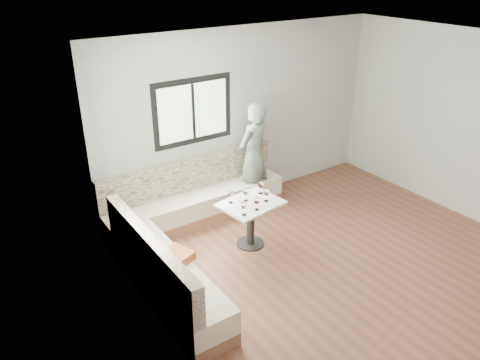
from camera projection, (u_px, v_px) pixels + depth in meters
The scene contains 11 objects.
room at pixel (353, 170), 5.56m from camera, with size 5.01×5.01×2.81m.
banquette at pixel (184, 228), 6.42m from camera, with size 2.90×2.80×0.95m.
table at pixel (251, 213), 6.45m from camera, with size 0.89×0.74×0.67m.
person at pixel (253, 155), 7.39m from camera, with size 0.63×0.41×1.72m, color slate.
olive_ramekin at pixel (241, 200), 6.40m from camera, with size 0.09×0.09×0.03m.
wine_glass_a at pixel (244, 206), 6.02m from camera, with size 0.09×0.09×0.19m.
wine_glass_b at pixel (257, 201), 6.15m from camera, with size 0.09×0.09×0.19m.
wine_glass_c at pixel (266, 193), 6.36m from camera, with size 0.09×0.09×0.19m.
wine_glass_d at pixel (246, 192), 6.38m from camera, with size 0.09×0.09×0.19m.
wine_glass_e at pixel (261, 185), 6.57m from camera, with size 0.09×0.09×0.19m.
wine_glass_f at pixel (231, 194), 6.32m from camera, with size 0.09×0.09×0.19m.
Camera 1 is at (-4.04, -3.35, 3.72)m, focal length 35.00 mm.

